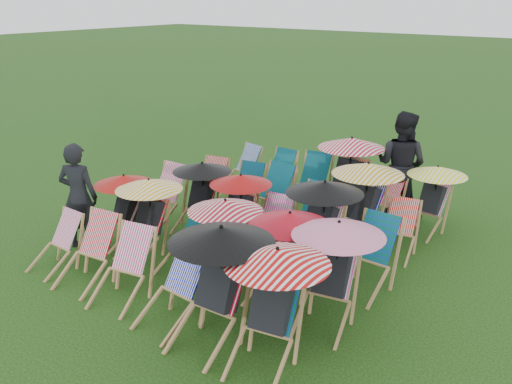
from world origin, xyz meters
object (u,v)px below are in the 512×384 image
Objects in this scene: person_left at (78,196)px; deckchair_5 at (269,307)px; person_rear at (401,165)px; deckchair_29 at (430,198)px; deckchair_0 at (55,243)px.

deckchair_5 is at bearing 146.36° from person_left.
deckchair_29 is at bearing 151.45° from person_rear.
deckchair_29 is 0.60× the size of person_rear.
deckchair_0 is at bearing 59.32° from person_rear.
person_rear reaches higher than deckchair_0.
person_left is 0.89× the size of person_rear.
person_left is at bearing 116.15° from deckchair_0.
deckchair_0 is 0.91m from person_left.
deckchair_29 is (3.94, 4.65, 0.20)m from deckchair_0.
deckchair_0 is at bearing -123.09° from deckchair_29.
deckchair_29 is 0.93m from person_rear.
deckchair_5 is (3.90, -0.00, 0.31)m from deckchair_0.
person_rear is at bearing 157.09° from deckchair_29.
deckchair_0 is at bearing 170.08° from deckchair_5.
deckchair_5 is 5.14m from person_rear.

